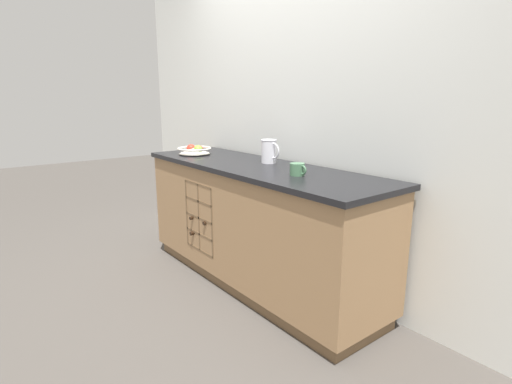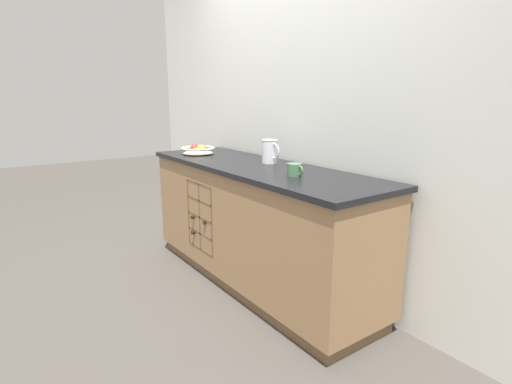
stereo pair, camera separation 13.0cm
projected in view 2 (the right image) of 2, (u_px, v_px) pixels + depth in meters
The scene contains 6 objects.
ground_plane at pixel (256, 281), 3.04m from camera, with size 14.00×14.00×0.00m, color #4C4742.
back_wall at pixel (297, 110), 2.96m from camera, with size 4.51×0.06×2.55m, color silver.
kitchen_island at pixel (256, 224), 2.94m from camera, with size 2.15×0.65×0.90m.
fruit_bowl at pixel (198, 150), 3.36m from camera, with size 0.28×0.28×0.08m.
white_pitcher at pixel (270, 151), 2.89m from camera, with size 0.17×0.11×0.17m.
ceramic_mug at pixel (295, 170), 2.44m from camera, with size 0.12×0.09×0.08m.
Camera 2 is at (2.28, -1.63, 1.37)m, focal length 28.00 mm.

